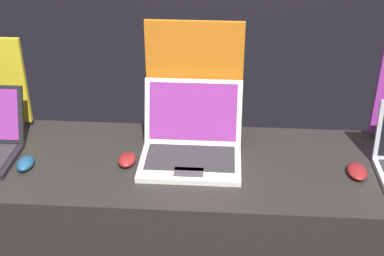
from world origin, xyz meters
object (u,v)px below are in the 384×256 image
(mouse_back, at_px, (357,171))
(mouse_front, at_px, (25,163))
(laptop_middle, at_px, (191,142))
(promo_stand_middle, at_px, (194,82))
(mouse_middle, at_px, (127,160))

(mouse_back, bearing_deg, mouse_front, -178.37)
(laptop_middle, distance_m, promo_stand_middle, 0.24)
(mouse_middle, xyz_separation_m, promo_stand_middle, (0.24, 0.25, 0.21))
(mouse_back, bearing_deg, laptop_middle, 171.96)
(promo_stand_middle, height_order, mouse_back, promo_stand_middle)
(laptop_middle, bearing_deg, promo_stand_middle, 90.00)
(mouse_front, height_order, promo_stand_middle, promo_stand_middle)
(promo_stand_middle, relative_size, mouse_back, 4.28)
(laptop_middle, bearing_deg, mouse_middle, -163.81)
(laptop_middle, height_order, promo_stand_middle, promo_stand_middle)
(mouse_front, bearing_deg, mouse_middle, 7.93)
(mouse_front, bearing_deg, mouse_back, 1.63)
(mouse_front, distance_m, mouse_middle, 0.37)
(mouse_front, relative_size, laptop_middle, 0.26)
(mouse_front, height_order, mouse_middle, mouse_front)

